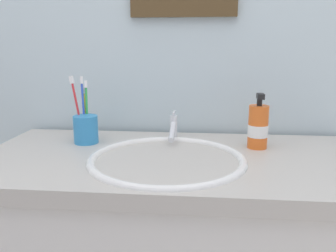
{
  "coord_description": "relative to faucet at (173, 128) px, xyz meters",
  "views": [
    {
      "loc": [
        0.07,
        -0.95,
        1.2
      ],
      "look_at": [
        -0.02,
        -0.01,
        0.98
      ],
      "focal_mm": 37.26,
      "sensor_mm": 36.0,
      "label": 1
    }
  ],
  "objects": [
    {
      "name": "toothbrush_yellow",
      "position": [
        -0.29,
        -0.01,
        0.06
      ],
      "size": [
        0.03,
        0.04,
        0.17
      ],
      "color": "yellow",
      "rests_on": "toothbrush_cup"
    },
    {
      "name": "toothbrush_blue",
      "position": [
        -0.29,
        -0.02,
        0.08
      ],
      "size": [
        0.02,
        0.03,
        0.21
      ],
      "color": "blue",
      "rests_on": "toothbrush_cup"
    },
    {
      "name": "toothbrush_cup",
      "position": [
        -0.28,
        -0.06,
        0.0
      ],
      "size": [
        0.08,
        0.08,
        0.09
      ],
      "primitive_type": "cylinder",
      "color": "#338CCC",
      "rests_on": "vanity_counter"
    },
    {
      "name": "toothbrush_green",
      "position": [
        -0.28,
        -0.02,
        0.07
      ],
      "size": [
        0.01,
        0.03,
        0.19
      ],
      "color": "green",
      "rests_on": "toothbrush_cup"
    },
    {
      "name": "sink_basin",
      "position": [
        -0.0,
        -0.21,
        -0.08
      ],
      "size": [
        0.44,
        0.44,
        0.12
      ],
      "color": "white",
      "rests_on": "vanity_counter"
    },
    {
      "name": "soap_dispenser",
      "position": [
        0.27,
        -0.06,
        0.02
      ],
      "size": [
        0.06,
        0.06,
        0.17
      ],
      "color": "orange",
      "rests_on": "vanity_counter"
    },
    {
      "name": "tiled_wall_back",
      "position": [
        0.02,
        0.15,
        0.27
      ],
      "size": [
        2.34,
        0.04,
        2.4
      ],
      "primitive_type": "cube",
      "color": "silver",
      "rests_on": "ground"
    },
    {
      "name": "toothbrush_red",
      "position": [
        -0.31,
        -0.04,
        0.08
      ],
      "size": [
        0.05,
        0.02,
        0.21
      ],
      "color": "red",
      "rests_on": "toothbrush_cup"
    },
    {
      "name": "faucet",
      "position": [
        0.0,
        0.0,
        0.0
      ],
      "size": [
        0.02,
        0.14,
        0.09
      ],
      "color": "silver",
      "rests_on": "sink_basin"
    }
  ]
}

